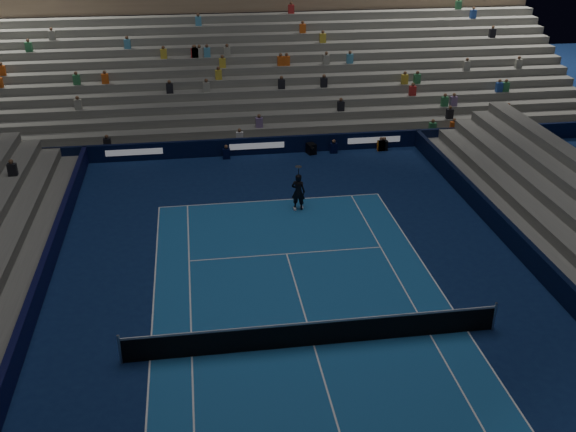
% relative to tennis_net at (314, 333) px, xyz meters
% --- Properties ---
extents(ground, '(90.00, 90.00, 0.00)m').
position_rel_tennis_net_xyz_m(ground, '(0.00, 0.00, -0.50)').
color(ground, '#0B1C47').
rests_on(ground, ground).
extents(court_surface, '(10.97, 23.77, 0.01)m').
position_rel_tennis_net_xyz_m(court_surface, '(0.00, 0.00, -0.50)').
color(court_surface, '#1B5696').
rests_on(court_surface, ground).
extents(sponsor_barrier_far, '(44.00, 0.25, 1.00)m').
position_rel_tennis_net_xyz_m(sponsor_barrier_far, '(0.00, 18.50, -0.00)').
color(sponsor_barrier_far, black).
rests_on(sponsor_barrier_far, ground).
extents(sponsor_barrier_west, '(0.25, 37.00, 1.00)m').
position_rel_tennis_net_xyz_m(sponsor_barrier_west, '(-9.70, 0.00, -0.00)').
color(sponsor_barrier_west, black).
rests_on(sponsor_barrier_west, ground).
extents(grandstand_main, '(44.00, 15.20, 11.20)m').
position_rel_tennis_net_xyz_m(grandstand_main, '(0.00, 27.90, 2.87)').
color(grandstand_main, slate).
rests_on(grandstand_main, ground).
extents(tennis_net, '(12.90, 0.10, 1.10)m').
position_rel_tennis_net_xyz_m(tennis_net, '(0.00, 0.00, 0.00)').
color(tennis_net, '#B2B2B7').
rests_on(tennis_net, ground).
extents(tennis_player, '(0.79, 0.67, 1.83)m').
position_rel_tennis_net_xyz_m(tennis_player, '(1.20, 10.72, 0.41)').
color(tennis_player, black).
rests_on(tennis_player, ground).
extents(broadcast_camera, '(0.59, 0.98, 0.62)m').
position_rel_tennis_net_xyz_m(broadcast_camera, '(3.16, 18.06, -0.19)').
color(broadcast_camera, black).
rests_on(broadcast_camera, ground).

